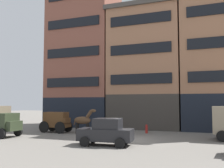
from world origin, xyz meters
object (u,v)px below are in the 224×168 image
sedan_dark (106,132)px  pedestrian_officer (60,120)px  cargo_wagon (56,121)px  fire_hydrant_curbside (147,129)px  draft_horse (83,120)px

sedan_dark → pedestrian_officer: bearing=137.5°
cargo_wagon → sedan_dark: bearing=-35.9°
sedan_dark → fire_hydrant_curbside: size_ratio=4.61×
cargo_wagon → draft_horse: bearing=-0.0°
cargo_wagon → fire_hydrant_curbside: cargo_wagon is taller
cargo_wagon → fire_hydrant_curbside: size_ratio=3.51×
sedan_dark → draft_horse: bearing=129.7°
fire_hydrant_curbside → cargo_wagon: bearing=-164.0°
draft_horse → fire_hydrant_curbside: 6.06m
cargo_wagon → sedan_dark: cargo_wagon is taller
pedestrian_officer → fire_hydrant_curbside: (9.71, -0.17, -0.55)m
sedan_dark → fire_hydrant_curbside: (1.02, 7.80, -0.49)m
sedan_dark → pedestrian_officer: (-8.69, 7.96, 0.07)m
cargo_wagon → pedestrian_officer: bearing=116.2°
cargo_wagon → fire_hydrant_curbside: bearing=16.0°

